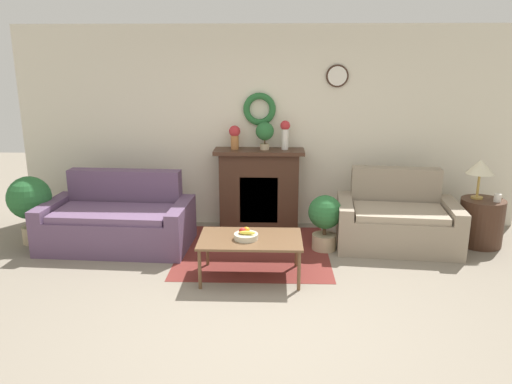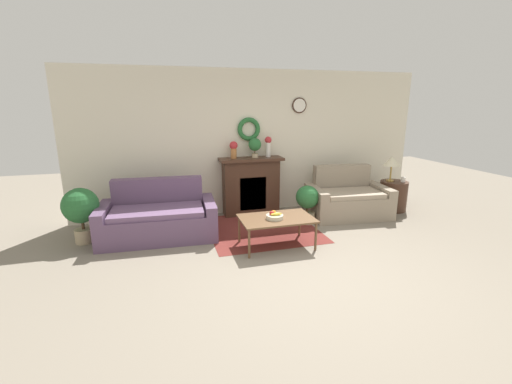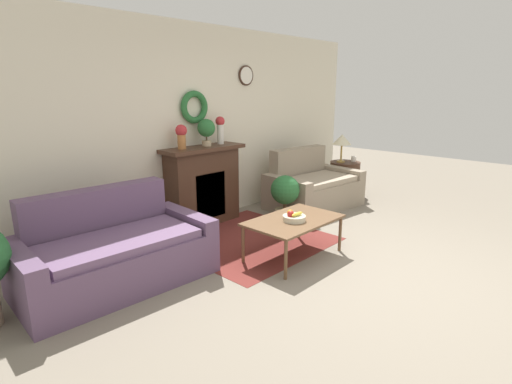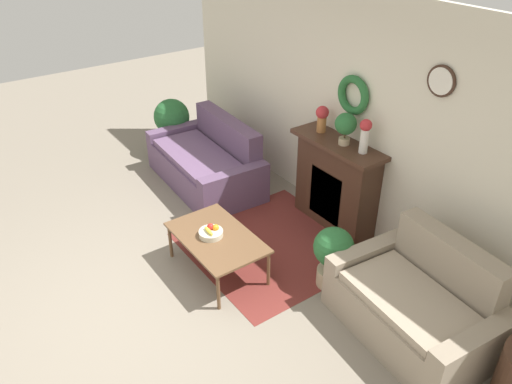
% 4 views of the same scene
% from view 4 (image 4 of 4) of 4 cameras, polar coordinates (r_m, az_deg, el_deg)
% --- Properties ---
extents(ground_plane, '(16.00, 16.00, 0.00)m').
position_cam_4_polar(ground_plane, '(5.04, -13.18, -13.92)').
color(ground_plane, gray).
extents(floor_rug, '(1.80, 1.78, 0.01)m').
position_cam_4_polar(floor_rug, '(5.78, 1.88, -6.13)').
color(floor_rug, maroon).
rests_on(floor_rug, ground_plane).
extents(wall_back, '(6.80, 0.15, 2.70)m').
position_cam_4_polar(wall_back, '(5.65, 12.25, 8.11)').
color(wall_back, beige).
rests_on(wall_back, ground_plane).
extents(fireplace, '(1.20, 0.41, 1.09)m').
position_cam_4_polar(fireplace, '(5.95, 9.13, 1.01)').
color(fireplace, '#42281C').
rests_on(fireplace, ground_plane).
extents(couch_left, '(1.83, 1.05, 0.89)m').
position_cam_4_polar(couch_left, '(6.88, -5.54, 3.37)').
color(couch_left, '#604766').
rests_on(couch_left, ground_plane).
extents(loveseat_right, '(1.54, 1.07, 0.92)m').
position_cam_4_polar(loveseat_right, '(4.82, 17.91, -12.18)').
color(loveseat_right, gray).
rests_on(loveseat_right, ground_plane).
extents(coffee_table, '(1.08, 0.68, 0.44)m').
position_cam_4_polar(coffee_table, '(5.21, -4.51, -5.41)').
color(coffee_table, brown).
rests_on(coffee_table, ground_plane).
extents(fruit_bowl, '(0.25, 0.25, 0.12)m').
position_cam_4_polar(fruit_bowl, '(5.18, -5.16, -4.60)').
color(fruit_bowl, beige).
rests_on(fruit_bowl, coffee_table).
extents(vase_on_mantel_left, '(0.15, 0.15, 0.31)m').
position_cam_4_polar(vase_on_mantel_left, '(5.84, 7.56, 8.50)').
color(vase_on_mantel_left, '#AD6B38').
rests_on(vase_on_mantel_left, fireplace).
extents(vase_on_mantel_right, '(0.13, 0.13, 0.38)m').
position_cam_4_polar(vase_on_mantel_right, '(5.40, 12.35, 6.55)').
color(vase_on_mantel_right, silver).
rests_on(vase_on_mantel_right, fireplace).
extents(potted_plant_on_mantel, '(0.24, 0.24, 0.37)m').
position_cam_4_polar(potted_plant_on_mantel, '(5.55, 10.21, 7.53)').
color(potted_plant_on_mantel, tan).
rests_on(potted_plant_on_mantel, fireplace).
extents(potted_plant_floor_by_couch, '(0.53, 0.53, 0.86)m').
position_cam_4_polar(potted_plant_floor_by_couch, '(7.70, -9.59, 8.17)').
color(potted_plant_floor_by_couch, tan).
rests_on(potted_plant_floor_by_couch, ground_plane).
extents(potted_plant_floor_by_loveseat, '(0.41, 0.41, 0.68)m').
position_cam_4_polar(potted_plant_floor_by_loveseat, '(5.08, 8.80, -6.91)').
color(potted_plant_floor_by_loveseat, tan).
rests_on(potted_plant_floor_by_loveseat, ground_plane).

